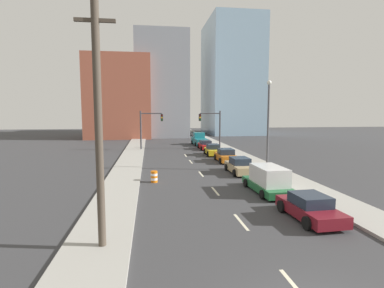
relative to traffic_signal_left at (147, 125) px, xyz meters
name	(u,v)px	position (x,y,z in m)	size (l,w,h in m)	color
sidewalk_left	(136,145)	(-1.97, 6.96, -3.75)	(2.92, 92.46, 0.17)	#9E9B93
sidewalk_right	(215,144)	(12.16, 6.96, -3.75)	(2.92, 92.46, 0.17)	#9E9B93
lane_stripe_at_2m	(297,288)	(5.10, -37.27, -3.83)	(0.16, 2.40, 0.01)	beige
lane_stripe_at_8m	(241,222)	(5.10, -31.17, -3.83)	(0.16, 2.40, 0.01)	beige
lane_stripe_at_14m	(215,191)	(5.10, -24.88, -3.83)	(0.16, 2.40, 0.01)	beige
lane_stripe_at_21m	(201,174)	(5.10, -18.71, -3.83)	(0.16, 2.40, 0.01)	beige
lane_stripe_at_28m	(191,162)	(5.10, -11.66, -3.83)	(0.16, 2.40, 0.01)	beige
lane_stripe_at_33m	(186,155)	(5.10, -6.53, -3.83)	(0.16, 2.40, 0.01)	beige
building_brick_left	(120,98)	(-6.28, 25.60, 5.18)	(14.00, 16.00, 18.02)	#9E513D
building_office_center	(161,87)	(3.28, 29.60, 8.11)	(12.00, 20.00, 23.88)	gray
building_glass_right	(231,78)	(22.29, 33.60, 11.01)	(13.00, 20.00, 29.68)	#8CADC6
traffic_signal_left	(147,125)	(0.00, 0.00, 0.00)	(3.49, 0.35, 6.00)	#38383D
traffic_signal_right	(214,125)	(10.39, 0.00, 0.00)	(3.49, 0.35, 6.00)	#38383D
utility_pole_left_near	(99,127)	(-1.72, -33.39, 1.40)	(1.60, 0.32, 10.22)	#473D33
traffic_barrel	(154,177)	(0.66, -21.42, -3.36)	(0.56, 0.56, 0.95)	orange
street_lamp	(268,119)	(11.98, -17.77, 1.29)	(0.44, 0.44, 8.89)	#4C4C51
sedan_maroon	(310,208)	(8.93, -31.28, -3.19)	(2.31, 4.45, 1.38)	maroon
box_truck_green	(268,180)	(8.82, -25.77, -2.92)	(2.40, 5.38, 1.94)	#1E6033
sedan_tan	(240,166)	(8.84, -18.80, -3.15)	(2.13, 4.59, 1.51)	tan
sedan_orange	(226,156)	(9.20, -12.13, -3.14)	(2.24, 4.53, 1.52)	orange
sedan_yellow	(213,150)	(8.79, -6.73, -3.15)	(2.16, 4.41, 1.50)	gold
sedan_red	(206,145)	(9.02, -0.15, -3.19)	(2.06, 4.80, 1.39)	red
pickup_truck_teal	(200,140)	(9.12, 6.04, -2.95)	(2.52, 5.86, 2.18)	#196B75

